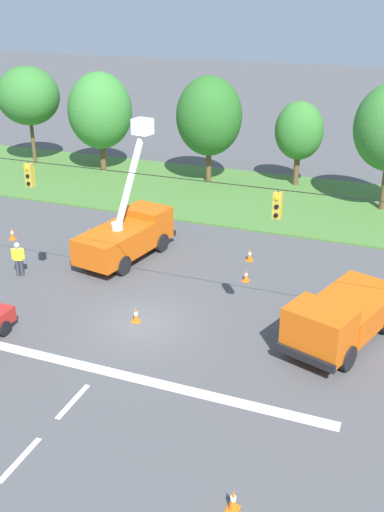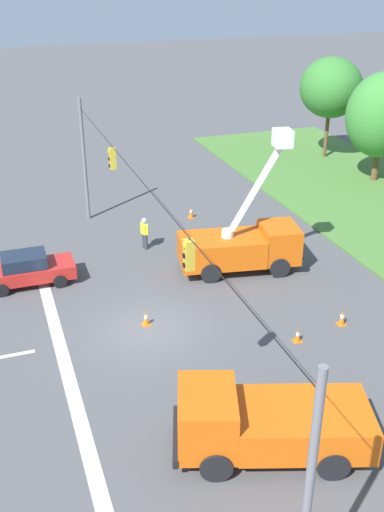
% 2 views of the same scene
% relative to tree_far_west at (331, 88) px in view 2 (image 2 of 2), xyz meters
% --- Properties ---
extents(ground_plane, '(200.00, 200.00, 0.00)m').
position_rel_tree_far_west_xyz_m(ground_plane, '(19.27, -19.92, -5.44)').
color(ground_plane, '#4C4C4F').
extents(lane_markings, '(17.60, 15.25, 0.01)m').
position_rel_tree_far_west_xyz_m(lane_markings, '(19.27, -25.00, -5.43)').
color(lane_markings, silver).
rests_on(lane_markings, ground).
extents(signal_gantry, '(26.20, 0.33, 7.20)m').
position_rel_tree_far_west_xyz_m(signal_gantry, '(19.33, -19.92, -1.19)').
color(signal_gantry, slate).
rests_on(signal_gantry, ground).
extents(tree_far_west, '(4.97, 4.62, 7.69)m').
position_rel_tree_far_west_xyz_m(tree_far_west, '(0.00, 0.00, 0.00)').
color(tree_far_west, brown).
rests_on(tree_far_west, ground).
extents(tree_west, '(4.81, 4.96, 7.51)m').
position_rel_tree_far_west_xyz_m(tree_west, '(6.10, 0.37, -0.80)').
color(tree_west, brown).
rests_on(tree_west, ground).
extents(utility_truck_bucket_lift, '(3.33, 6.32, 7.04)m').
position_rel_tree_far_west_xyz_m(utility_truck_bucket_lift, '(15.51, -13.90, -4.05)').
color(utility_truck_bucket_lift, '#D6560F').
rests_on(utility_truck_bucket_lift, ground).
extents(utility_truck_support_near, '(4.27, 6.55, 2.25)m').
position_rel_tree_far_west_xyz_m(utility_truck_support_near, '(27.20, -18.30, -4.28)').
color(utility_truck_support_near, '#D6560F').
rests_on(utility_truck_support_near, ground).
extents(sedan_red, '(1.95, 4.31, 1.56)m').
position_rel_tree_far_west_xyz_m(sedan_red, '(13.50, -24.16, -4.65)').
color(sedan_red, red).
rests_on(sedan_red, ground).
extents(road_worker, '(0.61, 0.37, 1.77)m').
position_rel_tree_far_west_xyz_m(road_worker, '(11.53, -17.85, -4.44)').
color(road_worker, '#383842').
rests_on(road_worker, ground).
extents(traffic_cone_foreground_left, '(0.36, 0.36, 0.68)m').
position_rel_tree_far_west_xyz_m(traffic_cone_foreground_left, '(18.89, -19.83, -5.11)').
color(traffic_cone_foreground_left, orange).
rests_on(traffic_cone_foreground_left, ground).
extents(traffic_cone_foreground_right, '(0.36, 0.36, 0.70)m').
position_rel_tree_far_west_xyz_m(traffic_cone_foreground_right, '(21.63, -11.98, -5.09)').
color(traffic_cone_foreground_right, orange).
rests_on(traffic_cone_foreground_right, ground).
extents(traffic_cone_mid_left, '(0.36, 0.36, 0.70)m').
position_rel_tree_far_west_xyz_m(traffic_cone_mid_left, '(12.26, -12.36, -5.09)').
color(traffic_cone_mid_left, orange).
rests_on(traffic_cone_mid_left, ground).
extents(traffic_cone_mid_right, '(0.36, 0.36, 0.62)m').
position_rel_tree_far_west_xyz_m(traffic_cone_mid_right, '(22.14, -14.36, -5.14)').
color(traffic_cone_mid_right, orange).
rests_on(traffic_cone_mid_right, ground).
extents(traffic_cone_far_right, '(0.36, 0.36, 0.74)m').
position_rel_tree_far_west_xyz_m(traffic_cone_far_right, '(8.26, -14.07, -5.07)').
color(traffic_cone_far_right, orange).
rests_on(traffic_cone_far_right, ground).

